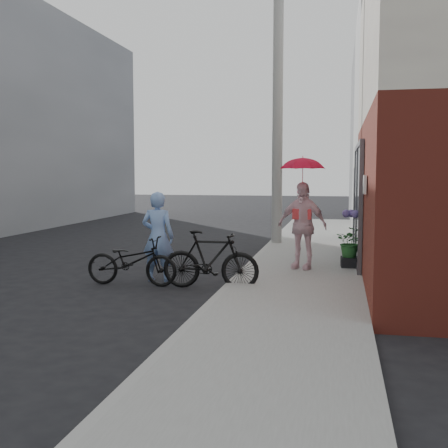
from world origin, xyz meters
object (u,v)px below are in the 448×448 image
(utility_pole, at_px, (278,117))
(bike_right, at_px, (210,260))
(kimono_woman, at_px, (302,225))
(planter, at_px, (350,262))
(bike_left, at_px, (132,261))
(officer, at_px, (158,237))

(utility_pole, relative_size, bike_right, 4.13)
(utility_pole, bearing_deg, kimono_woman, -76.72)
(utility_pole, relative_size, kimono_woman, 4.09)
(utility_pole, relative_size, planter, 18.77)
(bike_left, bearing_deg, officer, -35.76)
(officer, xyz_separation_m, kimono_woman, (2.56, 1.24, 0.14))
(kimono_woman, relative_size, planter, 4.59)
(planter, bearing_deg, utility_pole, 117.49)
(planter, bearing_deg, bike_left, -151.59)
(officer, xyz_separation_m, planter, (3.51, 1.61, -0.61))
(bike_left, bearing_deg, utility_pole, -18.82)
(utility_pole, relative_size, bike_left, 4.19)
(utility_pole, height_order, bike_right, utility_pole)
(bike_left, height_order, planter, bike_left)
(utility_pole, distance_m, planter, 5.26)
(bike_left, height_order, bike_right, bike_right)
(bike_right, distance_m, kimono_woman, 2.30)
(bike_left, xyz_separation_m, kimono_woman, (2.90, 1.71, 0.54))
(bike_left, relative_size, planter, 4.48)
(bike_right, relative_size, kimono_woman, 0.99)
(bike_right, bearing_deg, utility_pole, -5.47)
(bike_left, bearing_deg, planter, -61.64)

